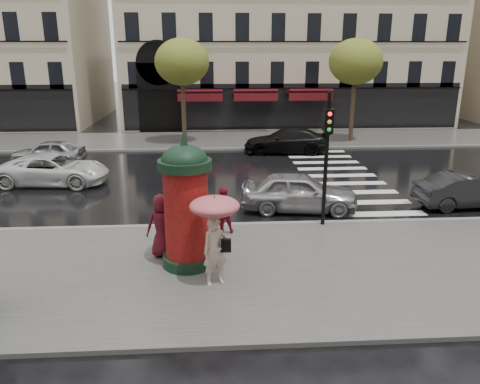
{
  "coord_description": "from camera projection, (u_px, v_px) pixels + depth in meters",
  "views": [
    {
      "loc": [
        -0.29,
        -12.3,
        6.01
      ],
      "look_at": [
        0.58,
        1.5,
        1.75
      ],
      "focal_mm": 35.0,
      "sensor_mm": 36.0,
      "label": 1
    }
  ],
  "objects": [
    {
      "name": "ground",
      "position": [
        223.0,
        265.0,
        13.52
      ],
      "size": [
        160.0,
        160.0,
        0.0
      ],
      "primitive_type": "plane",
      "color": "black",
      "rests_on": "ground"
    },
    {
      "name": "near_sidewalk",
      "position": [
        224.0,
        271.0,
        13.02
      ],
      "size": [
        90.0,
        7.0,
        0.12
      ],
      "primitive_type": "cube",
      "color": "#474744",
      "rests_on": "ground"
    },
    {
      "name": "far_sidewalk",
      "position": [
        215.0,
        140.0,
        31.62
      ],
      "size": [
        90.0,
        6.0,
        0.12
      ],
      "primitive_type": "cube",
      "color": "#474744",
      "rests_on": "ground"
    },
    {
      "name": "near_kerb",
      "position": [
        221.0,
        225.0,
        16.36
      ],
      "size": [
        90.0,
        0.25,
        0.14
      ],
      "primitive_type": "cube",
      "color": "slate",
      "rests_on": "ground"
    },
    {
      "name": "far_kerb",
      "position": [
        216.0,
        149.0,
        28.76
      ],
      "size": [
        90.0,
        0.25,
        0.14
      ],
      "primitive_type": "cube",
      "color": "slate",
      "rests_on": "ground"
    },
    {
      "name": "zebra_crossing",
      "position": [
        339.0,
        176.0,
        23.03
      ],
      "size": [
        3.6,
        11.75,
        0.01
      ],
      "primitive_type": "cube",
      "color": "silver",
      "rests_on": "ground"
    },
    {
      "name": "tree_far_left",
      "position": [
        182.0,
        62.0,
        29.04
      ],
      "size": [
        3.4,
        3.4,
        6.64
      ],
      "color": "#38281C",
      "rests_on": "ground"
    },
    {
      "name": "tree_far_right",
      "position": [
        356.0,
        62.0,
        29.7
      ],
      "size": [
        3.4,
        3.4,
        6.64
      ],
      "color": "#38281C",
      "rests_on": "ground"
    },
    {
      "name": "woman_umbrella",
      "position": [
        215.0,
        226.0,
        11.76
      ],
      "size": [
        1.27,
        1.27,
        2.44
      ],
      "color": "beige",
      "rests_on": "near_sidewalk"
    },
    {
      "name": "woman_red",
      "position": [
        222.0,
        210.0,
        15.36
      ],
      "size": [
        0.92,
        0.81,
        1.57
      ],
      "primitive_type": "imported",
      "rotation": [
        0.0,
        0.0,
        3.47
      ],
      "color": "maroon",
      "rests_on": "near_sidewalk"
    },
    {
      "name": "man_burgundy",
      "position": [
        162.0,
        225.0,
        13.63
      ],
      "size": [
        1.05,
        0.84,
        1.88
      ],
      "primitive_type": "imported",
      "rotation": [
        0.0,
        0.0,
        3.44
      ],
      "color": "#55111E",
      "rests_on": "near_sidewalk"
    },
    {
      "name": "morris_column",
      "position": [
        186.0,
        202.0,
        12.76
      ],
      "size": [
        1.45,
        1.45,
        3.91
      ],
      "color": "black",
      "rests_on": "near_sidewalk"
    },
    {
      "name": "traffic_light",
      "position": [
        327.0,
        147.0,
        15.47
      ],
      "size": [
        0.31,
        0.44,
        4.54
      ],
      "color": "black",
      "rests_on": "near_sidewalk"
    },
    {
      "name": "car_silver",
      "position": [
        299.0,
        192.0,
        17.87
      ],
      "size": [
        4.62,
        2.35,
        1.51
      ],
      "primitive_type": "imported",
      "rotation": [
        0.0,
        0.0,
        1.44
      ],
      "color": "#A8A8AD",
      "rests_on": "ground"
    },
    {
      "name": "car_darkgrey",
      "position": [
        468.0,
        190.0,
        18.33
      ],
      "size": [
        4.17,
        1.74,
        1.34
      ],
      "primitive_type": "imported",
      "rotation": [
        0.0,
        0.0,
        1.65
      ],
      "color": "black",
      "rests_on": "ground"
    },
    {
      "name": "car_white",
      "position": [
        54.0,
        170.0,
        21.38
      ],
      "size": [
        5.13,
        2.73,
        1.37
      ],
      "primitive_type": "imported",
      "rotation": [
        0.0,
        0.0,
        1.48
      ],
      "color": "silver",
      "rests_on": "ground"
    },
    {
      "name": "car_black",
      "position": [
        286.0,
        141.0,
        27.86
      ],
      "size": [
        5.21,
        2.55,
        1.46
      ],
      "primitive_type": "imported",
      "rotation": [
        0.0,
        0.0,
        -1.67
      ],
      "color": "black",
      "rests_on": "ground"
    },
    {
      "name": "car_far_silver",
      "position": [
        48.0,
        152.0,
        25.17
      ],
      "size": [
        3.97,
        1.86,
        1.31
      ],
      "primitive_type": "imported",
      "rotation": [
        0.0,
        0.0,
        -1.65
      ],
      "color": "#9B9B9F",
      "rests_on": "ground"
    }
  ]
}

